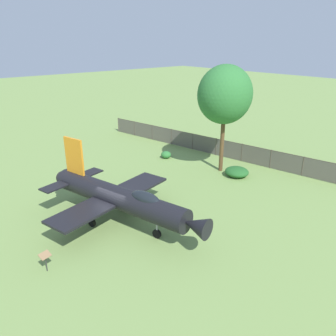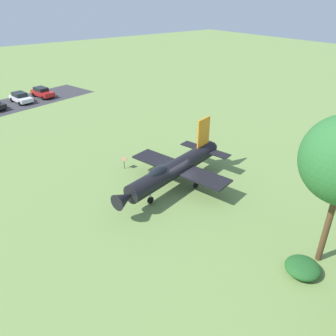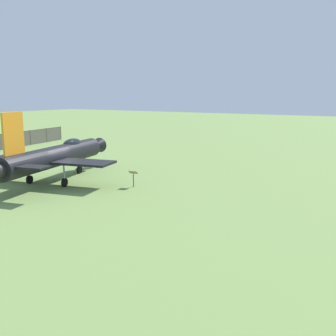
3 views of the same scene
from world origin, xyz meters
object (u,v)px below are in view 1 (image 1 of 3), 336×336
object	(u,v)px
display_jet	(121,198)
shrub_by_tree	(237,172)
shade_tree	(225,95)
shrub_near_fence	(166,155)
info_plaque	(45,258)

from	to	relation	value
display_jet	shrub_by_tree	distance (m)	12.70
display_jet	shade_tree	distance (m)	13.78
shade_tree	shrub_by_tree	size ratio (longest dim) A/B	4.49
display_jet	shrub_by_tree	bearing A→B (deg)	78.00
shrub_by_tree	shade_tree	bearing A→B (deg)	-88.98
shrub_near_fence	shrub_by_tree	size ratio (longest dim) A/B	0.48
info_plaque	shrub_near_fence	bearing A→B (deg)	-149.98
shade_tree	shrub_near_fence	xyz separation A→B (m)	(1.65, -6.08, -6.78)
shade_tree	info_plaque	world-z (taller)	shade_tree
display_jet	shrub_by_tree	size ratio (longest dim) A/B	5.86
display_jet	shrub_by_tree	world-z (taller)	display_jet
display_jet	shrub_near_fence	bearing A→B (deg)	113.90
display_jet	info_plaque	size ratio (longest dim) A/B	11.17
shrub_by_tree	shrub_near_fence	bearing A→B (deg)	-78.09
display_jet	shrub_near_fence	distance (m)	13.77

